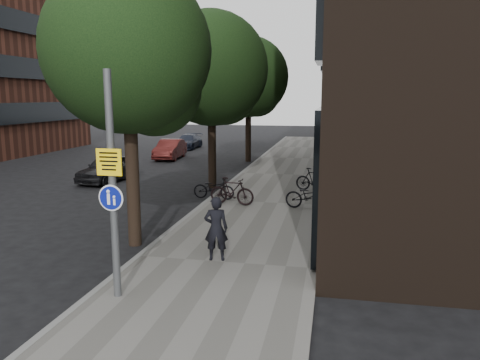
% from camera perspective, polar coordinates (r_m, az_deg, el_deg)
% --- Properties ---
extents(ground, '(120.00, 120.00, 0.00)m').
position_cam_1_polar(ground, '(8.78, -8.82, -17.80)').
color(ground, black).
rests_on(ground, ground).
extents(sidewalk, '(4.50, 60.00, 0.12)m').
position_cam_1_polar(sidewalk, '(17.90, 3.02, -2.91)').
color(sidewalk, slate).
rests_on(sidewalk, ground).
extents(curb_edge, '(0.15, 60.00, 0.13)m').
position_cam_1_polar(curb_edge, '(18.35, -3.95, -2.58)').
color(curb_edge, slate).
rests_on(curb_edge, ground).
extents(building_right_dark_brick, '(12.00, 40.00, 18.00)m').
position_cam_1_polar(building_right_dark_brick, '(30.21, 23.49, 18.68)').
color(building_right_dark_brick, black).
rests_on(building_right_dark_brick, ground).
extents(street_tree_near, '(4.40, 4.40, 7.50)m').
position_cam_1_polar(street_tree_near, '(13.06, -12.98, 14.34)').
color(street_tree_near, black).
rests_on(street_tree_near, ground).
extents(street_tree_mid, '(5.00, 5.00, 7.80)m').
position_cam_1_polar(street_tree_mid, '(21.10, -3.23, 12.89)').
color(street_tree_mid, black).
rests_on(street_tree_mid, ground).
extents(street_tree_far, '(5.00, 5.00, 7.80)m').
position_cam_1_polar(street_tree_far, '(29.89, 1.22, 12.08)').
color(street_tree_far, black).
rests_on(street_tree_far, ground).
extents(signpost, '(0.52, 0.15, 4.48)m').
position_cam_1_polar(signpost, '(9.41, -15.28, -0.70)').
color(signpost, '#595B5E').
rests_on(signpost, sidewalk).
extents(pedestrian, '(0.64, 0.49, 1.60)m').
position_cam_1_polar(pedestrian, '(11.49, -2.94, -5.92)').
color(pedestrian, black).
rests_on(pedestrian, sidewalk).
extents(parked_bike_facade_near, '(1.90, 0.97, 0.95)m').
position_cam_1_polar(parked_bike_facade_near, '(16.85, 8.55, -1.96)').
color(parked_bike_facade_near, black).
rests_on(parked_bike_facade_near, sidewalk).
extents(parked_bike_facade_far, '(1.71, 0.93, 0.99)m').
position_cam_1_polar(parked_bike_facade_far, '(20.07, 9.04, 0.02)').
color(parked_bike_facade_far, black).
rests_on(parked_bike_facade_far, sidewalk).
extents(parked_bike_curb_near, '(1.70, 0.69, 0.88)m').
position_cam_1_polar(parked_bike_curb_near, '(18.37, -3.21, -0.98)').
color(parked_bike_curb_near, black).
rests_on(parked_bike_curb_near, sidewalk).
extents(parked_bike_curb_far, '(1.76, 0.71, 1.03)m').
position_cam_1_polar(parked_bike_curb_far, '(17.36, -1.00, -1.37)').
color(parked_bike_curb_far, black).
rests_on(parked_bike_curb_far, sidewalk).
extents(parked_car_near, '(1.95, 3.94, 1.29)m').
position_cam_1_polar(parked_car_near, '(23.67, -15.83, 1.37)').
color(parked_car_near, black).
rests_on(parked_car_near, ground).
extents(parked_car_mid, '(1.65, 4.01, 1.29)m').
position_cam_1_polar(parked_car_mid, '(31.47, -8.52, 3.73)').
color(parked_car_mid, '#5C1C1A').
rests_on(parked_car_mid, ground).
extents(parked_car_far, '(1.60, 3.91, 1.13)m').
position_cam_1_polar(parked_car_far, '(37.57, -6.36, 4.68)').
color(parked_car_far, black).
rests_on(parked_car_far, ground).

